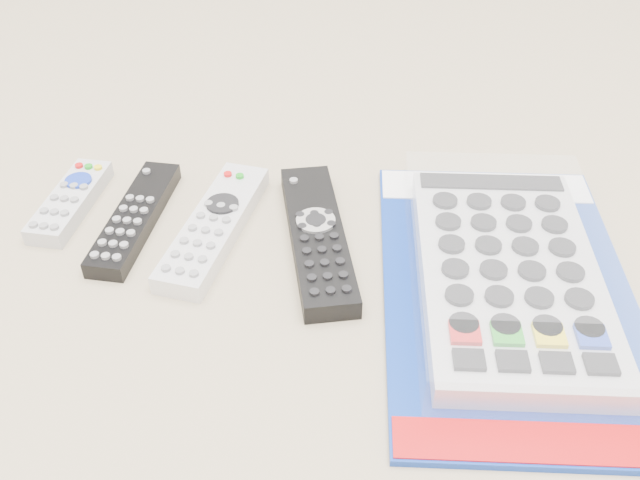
# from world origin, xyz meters

# --- Properties ---
(remote_small_grey) EXTENTS (0.05, 0.14, 0.02)m
(remote_small_grey) POSITION_xyz_m (-0.22, 0.06, 0.01)
(remote_small_grey) COLOR #AEAEB0
(remote_small_grey) RESTS_ON ground
(remote_slim_black) EXTENTS (0.06, 0.18, 0.02)m
(remote_slim_black) POSITION_xyz_m (-0.15, 0.04, 0.01)
(remote_slim_black) COLOR black
(remote_slim_black) RESTS_ON ground
(remote_silver_dvd) EXTENTS (0.09, 0.21, 0.02)m
(remote_silver_dvd) POSITION_xyz_m (-0.06, 0.03, 0.01)
(remote_silver_dvd) COLOR silver
(remote_silver_dvd) RESTS_ON ground
(remote_large_black) EXTENTS (0.10, 0.22, 0.02)m
(remote_large_black) POSITION_xyz_m (0.05, 0.02, 0.01)
(remote_large_black) COLOR black
(remote_large_black) RESTS_ON ground
(jumbo_remote_packaged) EXTENTS (0.24, 0.39, 0.05)m
(jumbo_remote_packaged) POSITION_xyz_m (0.23, -0.03, 0.02)
(jumbo_remote_packaged) COLOR navy
(jumbo_remote_packaged) RESTS_ON ground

